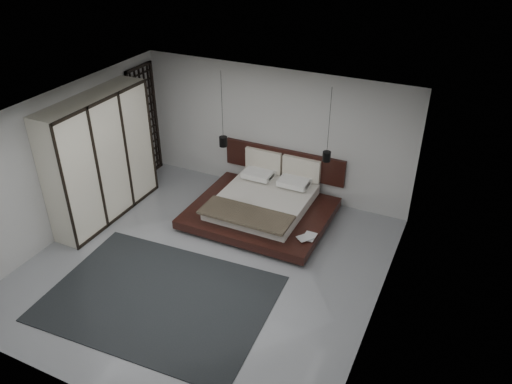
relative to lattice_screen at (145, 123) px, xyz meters
The scene contains 14 objects.
floor 4.05m from the lattice_screen, 39.71° to the right, with size 6.00×6.00×0.00m, color gray.
ceiling 4.12m from the lattice_screen, 39.71° to the right, with size 6.00×6.00×0.00m, color white.
wall_back 3.00m from the lattice_screen, 10.56° to the left, with size 6.00×6.00×0.00m, color beige.
wall_front 6.20m from the lattice_screen, 61.57° to the right, with size 6.00×6.00×0.00m, color beige.
wall_left 2.45m from the lattice_screen, 91.17° to the right, with size 6.00×6.00×0.00m, color beige.
wall_right 6.44m from the lattice_screen, 22.38° to the right, with size 6.00×6.00×0.00m, color beige.
lattice_screen is the anchor object (origin of this frame).
bed 3.41m from the lattice_screen, ahead, with size 2.75×2.38×1.07m.
book_lower 4.61m from the lattice_screen, 15.35° to the right, with size 0.22×0.30×0.03m, color #99724C.
book_upper 4.60m from the lattice_screen, 15.78° to the right, with size 0.21×0.29×0.02m, color #99724C.
pendant_left 2.08m from the lattice_screen, ahead, with size 0.17×0.17×1.62m.
pendant_right 4.34m from the lattice_screen, ahead, with size 0.16×0.16×1.47m.
wardrobe 1.82m from the lattice_screen, 82.05° to the right, with size 0.61×2.59×2.54m.
rug 4.62m from the lattice_screen, 52.58° to the right, with size 3.62×2.58×0.02m, color black.
Camera 1 is at (3.83, -5.98, 5.69)m, focal length 35.00 mm.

